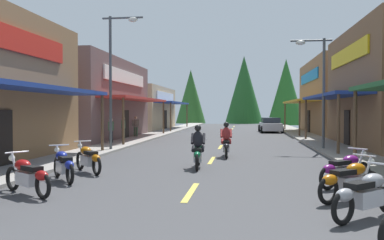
{
  "coord_description": "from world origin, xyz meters",
  "views": [
    {
      "loc": [
        1.34,
        -1.41,
        2.08
      ],
      "look_at": [
        -3.12,
        32.39,
        1.26
      ],
      "focal_mm": 37.21,
      "sensor_mm": 36.0,
      "label": 1
    }
  ],
  "objects_px": {
    "rider_cruising_trailing": "(226,142)",
    "pedestrian_waiting": "(111,129)",
    "streetlamp_left": "(116,65)",
    "parked_car_curbside": "(270,125)",
    "streetlamp_right": "(317,77)",
    "pedestrian_by_shop": "(136,125)",
    "rider_cruising_lead": "(198,150)",
    "pedestrian_browsing": "(123,128)",
    "motorcycle_parked_right_3": "(345,169)",
    "motorcycle_parked_left_2": "(63,164)",
    "motorcycle_parked_right_1": "(366,194)",
    "motorcycle_parked_left_1": "(27,175)",
    "motorcycle_parked_left_3": "(88,158)",
    "motorcycle_parked_right_2": "(349,180)"
  },
  "relations": [
    {
      "from": "rider_cruising_trailing",
      "to": "pedestrian_waiting",
      "type": "bearing_deg",
      "value": 49.29
    },
    {
      "from": "streetlamp_left",
      "to": "parked_car_curbside",
      "type": "xyz_separation_m",
      "value": [
        8.91,
        19.05,
        -3.7
      ]
    },
    {
      "from": "streetlamp_right",
      "to": "parked_car_curbside",
      "type": "xyz_separation_m",
      "value": [
        -1.27,
        17.28,
        -3.12
      ]
    },
    {
      "from": "pedestrian_by_shop",
      "to": "rider_cruising_lead",
      "type": "bearing_deg",
      "value": -149.23
    },
    {
      "from": "pedestrian_browsing",
      "to": "rider_cruising_trailing",
      "type": "bearing_deg",
      "value": 138.14
    },
    {
      "from": "motorcycle_parked_right_3",
      "to": "motorcycle_parked_left_2",
      "type": "relative_size",
      "value": 0.99
    },
    {
      "from": "motorcycle_parked_left_2",
      "to": "motorcycle_parked_right_3",
      "type": "bearing_deg",
      "value": -128.48
    },
    {
      "from": "motorcycle_parked_right_1",
      "to": "streetlamp_right",
      "type": "bearing_deg",
      "value": 41.88
    },
    {
      "from": "motorcycle_parked_left_2",
      "to": "motorcycle_parked_left_1",
      "type": "bearing_deg",
      "value": 141.1
    },
    {
      "from": "streetlamp_left",
      "to": "pedestrian_waiting",
      "type": "bearing_deg",
      "value": 112.83
    },
    {
      "from": "motorcycle_parked_right_1",
      "to": "rider_cruising_trailing",
      "type": "height_order",
      "value": "rider_cruising_trailing"
    },
    {
      "from": "pedestrian_by_shop",
      "to": "motorcycle_parked_left_2",
      "type": "bearing_deg",
      "value": -163.52
    },
    {
      "from": "streetlamp_right",
      "to": "pedestrian_browsing",
      "type": "distance_m",
      "value": 12.48
    },
    {
      "from": "pedestrian_by_shop",
      "to": "streetlamp_right",
      "type": "bearing_deg",
      "value": -116.58
    },
    {
      "from": "streetlamp_right",
      "to": "motorcycle_parked_right_3",
      "type": "distance_m",
      "value": 10.68
    },
    {
      "from": "motorcycle_parked_left_3",
      "to": "rider_cruising_lead",
      "type": "bearing_deg",
      "value": -109.53
    },
    {
      "from": "streetlamp_right",
      "to": "motorcycle_parked_left_3",
      "type": "bearing_deg",
      "value": -135.93
    },
    {
      "from": "motorcycle_parked_right_2",
      "to": "motorcycle_parked_left_3",
      "type": "distance_m",
      "value": 8.2
    },
    {
      "from": "motorcycle_parked_left_3",
      "to": "motorcycle_parked_right_2",
      "type": "bearing_deg",
      "value": -155.8
    },
    {
      "from": "motorcycle_parked_right_1",
      "to": "motorcycle_parked_right_2",
      "type": "height_order",
      "value": "same"
    },
    {
      "from": "rider_cruising_lead",
      "to": "motorcycle_parked_right_3",
      "type": "bearing_deg",
      "value": -128.86
    },
    {
      "from": "motorcycle_parked_left_3",
      "to": "pedestrian_by_shop",
      "type": "height_order",
      "value": "pedestrian_by_shop"
    },
    {
      "from": "streetlamp_right",
      "to": "rider_cruising_lead",
      "type": "relative_size",
      "value": 2.71
    },
    {
      "from": "motorcycle_parked_right_3",
      "to": "motorcycle_parked_left_3",
      "type": "height_order",
      "value": "same"
    },
    {
      "from": "motorcycle_parked_right_1",
      "to": "motorcycle_parked_right_3",
      "type": "distance_m",
      "value": 3.27
    },
    {
      "from": "streetlamp_right",
      "to": "rider_cruising_trailing",
      "type": "height_order",
      "value": "streetlamp_right"
    },
    {
      "from": "motorcycle_parked_left_3",
      "to": "rider_cruising_lead",
      "type": "height_order",
      "value": "rider_cruising_lead"
    },
    {
      "from": "streetlamp_left",
      "to": "motorcycle_parked_left_2",
      "type": "height_order",
      "value": "streetlamp_left"
    },
    {
      "from": "streetlamp_left",
      "to": "streetlamp_right",
      "type": "bearing_deg",
      "value": 9.88
    },
    {
      "from": "motorcycle_parked_right_1",
      "to": "pedestrian_waiting",
      "type": "relative_size",
      "value": 1.02
    },
    {
      "from": "rider_cruising_trailing",
      "to": "motorcycle_parked_right_2",
      "type": "bearing_deg",
      "value": -162.16
    },
    {
      "from": "streetlamp_right",
      "to": "pedestrian_waiting",
      "type": "xyz_separation_m",
      "value": [
        -11.76,
        1.99,
        -2.87
      ]
    },
    {
      "from": "pedestrian_waiting",
      "to": "parked_car_curbside",
      "type": "height_order",
      "value": "pedestrian_waiting"
    },
    {
      "from": "motorcycle_parked_left_2",
      "to": "motorcycle_parked_left_3",
      "type": "height_order",
      "value": "same"
    },
    {
      "from": "motorcycle_parked_left_2",
      "to": "rider_cruising_lead",
      "type": "relative_size",
      "value": 0.81
    },
    {
      "from": "motorcycle_parked_right_1",
      "to": "pedestrian_browsing",
      "type": "distance_m",
      "value": 19.9
    },
    {
      "from": "streetlamp_right",
      "to": "motorcycle_parked_right_2",
      "type": "height_order",
      "value": "streetlamp_right"
    },
    {
      "from": "parked_car_curbside",
      "to": "streetlamp_left",
      "type": "bearing_deg",
      "value": 152.54
    },
    {
      "from": "parked_car_curbside",
      "to": "motorcycle_parked_left_1",
      "type": "bearing_deg",
      "value": 162.89
    },
    {
      "from": "parked_car_curbside",
      "to": "motorcycle_parked_right_3",
      "type": "bearing_deg",
      "value": 178.13
    },
    {
      "from": "motorcycle_parked_right_3",
      "to": "motorcycle_parked_left_2",
      "type": "xyz_separation_m",
      "value": [
        -7.99,
        -0.08,
        0.0
      ]
    },
    {
      "from": "streetlamp_right",
      "to": "motorcycle_parked_right_3",
      "type": "height_order",
      "value": "streetlamp_right"
    },
    {
      "from": "rider_cruising_trailing",
      "to": "pedestrian_by_shop",
      "type": "xyz_separation_m",
      "value": [
        -7.37,
        11.57,
        0.29
      ]
    },
    {
      "from": "motorcycle_parked_right_3",
      "to": "pedestrian_by_shop",
      "type": "xyz_separation_m",
      "value": [
        -10.88,
        18.14,
        0.46
      ]
    },
    {
      "from": "motorcycle_parked_left_1",
      "to": "rider_cruising_lead",
      "type": "xyz_separation_m",
      "value": [
        3.62,
        5.06,
        0.17
      ]
    },
    {
      "from": "motorcycle_parked_left_1",
      "to": "motorcycle_parked_right_1",
      "type": "bearing_deg",
      "value": -156.26
    },
    {
      "from": "streetlamp_left",
      "to": "streetlamp_right",
      "type": "distance_m",
      "value": 10.35
    },
    {
      "from": "streetlamp_right",
      "to": "parked_car_curbside",
      "type": "height_order",
      "value": "streetlamp_right"
    },
    {
      "from": "pedestrian_browsing",
      "to": "parked_car_curbside",
      "type": "xyz_separation_m",
      "value": [
        10.28,
        13.5,
        -0.28
      ]
    },
    {
      "from": "parked_car_curbside",
      "to": "pedestrian_browsing",
      "type": "bearing_deg",
      "value": 140.32
    }
  ]
}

